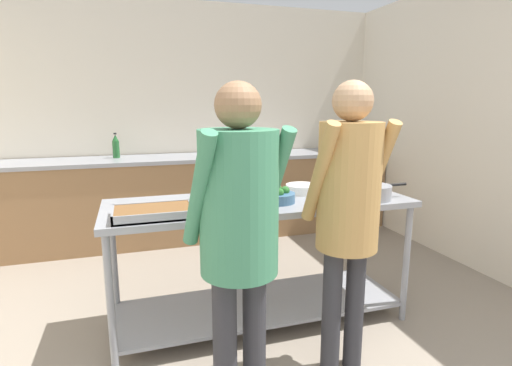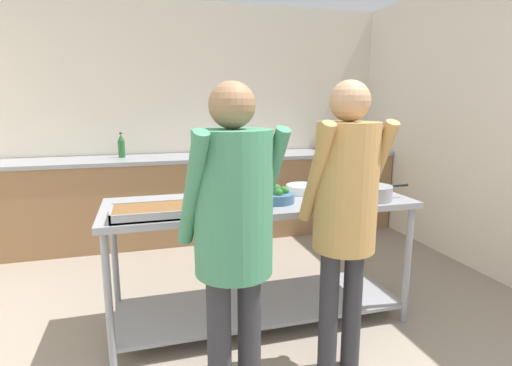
{
  "view_description": "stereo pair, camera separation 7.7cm",
  "coord_description": "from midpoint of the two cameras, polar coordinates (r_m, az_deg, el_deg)",
  "views": [
    {
      "loc": [
        -0.68,
        -0.76,
        1.51
      ],
      "look_at": [
        0.13,
        1.81,
        0.97
      ],
      "focal_mm": 28.0,
      "sensor_mm": 36.0,
      "label": 1
    },
    {
      "loc": [
        -0.61,
        -0.78,
        1.51
      ],
      "look_at": [
        0.13,
        1.81,
        0.97
      ],
      "focal_mm": 28.0,
      "sensor_mm": 36.0,
      "label": 2
    }
  ],
  "objects": [
    {
      "name": "broccoli_bowl",
      "position": [
        2.62,
        3.87,
        -1.92
      ],
      "size": [
        0.23,
        0.23,
        0.11
      ],
      "color": "#3D668C",
      "rests_on": "serving_counter"
    },
    {
      "name": "wall_right",
      "position": [
        4.07,
        31.2,
        7.05
      ],
      "size": [
        0.06,
        4.15,
        2.65
      ],
      "color": "beige",
      "rests_on": "ground_plane"
    },
    {
      "name": "guest_serving_left",
      "position": [
        1.85,
        -2.07,
        -5.12
      ],
      "size": [
        0.52,
        0.41,
        1.61
      ],
      "color": "#2D2D33",
      "rests_on": "ground_plane"
    },
    {
      "name": "plate_stack",
      "position": [
        2.92,
        7.51,
        -0.85
      ],
      "size": [
        0.25,
        0.25,
        0.06
      ],
      "color": "white",
      "rests_on": "serving_counter"
    },
    {
      "name": "sauce_pan",
      "position": [
        2.8,
        17.03,
        -1.25
      ],
      "size": [
        0.41,
        0.27,
        0.1
      ],
      "color": "gray",
      "rests_on": "serving_counter"
    },
    {
      "name": "serving_tray_vegetables",
      "position": [
        2.48,
        -3.28,
        -3.03
      ],
      "size": [
        0.39,
        0.34,
        0.05
      ],
      "color": "gray",
      "rests_on": "serving_counter"
    },
    {
      "name": "guest_serving_right",
      "position": [
        2.17,
        13.64,
        -2.33
      ],
      "size": [
        0.44,
        0.33,
        1.63
      ],
      "color": "#2D2D33",
      "rests_on": "ground_plane"
    },
    {
      "name": "wall_rear",
      "position": [
        4.84,
        -8.27,
        8.96
      ],
      "size": [
        4.69,
        0.06,
        2.65
      ],
      "color": "beige",
      "rests_on": "ground_plane"
    },
    {
      "name": "back_counter",
      "position": [
        4.59,
        -7.35,
        -1.91
      ],
      "size": [
        4.53,
        0.65,
        0.94
      ],
      "color": "olive",
      "rests_on": "ground_plane"
    },
    {
      "name": "serving_tray_roast",
      "position": [
        2.37,
        -13.76,
        -4.0
      ],
      "size": [
        0.45,
        0.28,
        0.05
      ],
      "color": "gray",
      "rests_on": "serving_counter"
    },
    {
      "name": "serving_counter",
      "position": [
        2.76,
        1.39,
        -8.19
      ],
      "size": [
        2.03,
        0.7,
        0.87
      ],
      "color": "gray",
      "rests_on": "ground_plane"
    },
    {
      "name": "water_bottle",
      "position": [
        4.54,
        -18.21,
        5.03
      ],
      "size": [
        0.07,
        0.07,
        0.27
      ],
      "color": "#23602D",
      "rests_on": "back_counter"
    }
  ]
}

